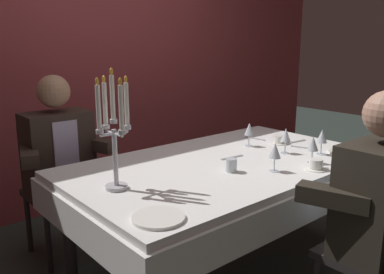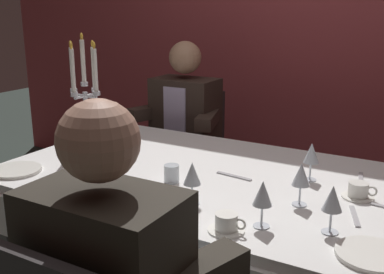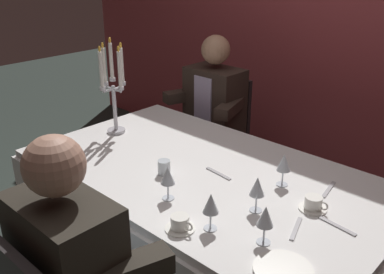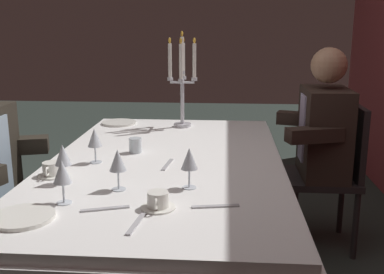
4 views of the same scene
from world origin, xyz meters
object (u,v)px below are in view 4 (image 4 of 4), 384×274
Objects in this scene: candelabra at (182,82)px; water_tumbler_0 at (135,145)px; dining_table at (166,184)px; wine_glass_1 at (95,139)px; dinner_plate_0 at (119,123)px; wine_glass_2 at (189,160)px; coffee_cup_1 at (52,170)px; seated_diner_0 at (325,132)px; dinner_plate_1 at (23,217)px; wine_glass_0 at (118,161)px; wine_glass_4 at (62,173)px; coffee_cup_0 at (158,201)px; wine_glass_3 at (63,156)px.

water_tumbler_0 is at bearing -16.06° from candelabra.
wine_glass_1 reaches higher than dining_table.
wine_glass_1 is at bearing 5.79° from dinner_plate_0.
coffee_cup_1 is at bearing -99.84° from wine_glass_2.
wine_glass_2 reaches higher than dining_table.
candelabra reaches higher than seated_diner_0.
wine_glass_0 is (-0.30, 0.26, 0.11)m from dinner_plate_1.
dinner_plate_1 is 0.20m from wine_glass_4.
coffee_cup_1 is (1.06, -0.05, 0.02)m from dinner_plate_0.
wine_glass_1 is at bearing 147.38° from coffee_cup_1.
dinner_plate_0 is at bearing -161.69° from coffee_cup_0.
wine_glass_4 is (0.57, -0.30, 0.23)m from dining_table.
wine_glass_3 is 0.49m from coffee_cup_0.
dinner_plate_1 is at bearing -28.35° from dining_table.
dinner_plate_0 is at bearing -167.09° from wine_glass_0.
wine_glass_2 is 0.25m from coffee_cup_0.
wine_glass_3 is (-0.02, -0.51, -0.00)m from wine_glass_2.
dinner_plate_0 is at bearing -154.74° from wine_glass_2.
coffee_cup_0 is at bearing 18.31° from dinner_plate_0.
seated_diner_0 is at bearing 125.30° from coffee_cup_1.
candelabra is 1.18m from wine_glass_3.
seated_diner_0 is at bearing 85.57° from candelabra.
wine_glass_3 is at bearing -91.79° from wine_glass_2.
wine_glass_3 is 1.63m from seated_diner_0.
wine_glass_2 is at bearing 156.74° from coffee_cup_0.
dining_table is 0.82m from dinner_plate_1.
wine_glass_4 is at bearing 147.99° from dinner_plate_1.
coffee_cup_1 is (-0.44, -0.07, 0.02)m from dinner_plate_1.
wine_glass_3 is 1.24× the size of coffee_cup_1.
candelabra is at bearing 166.86° from wine_glass_4.
seated_diner_0 reaches higher than coffee_cup_0.
dinner_plate_0 is 0.71m from water_tumbler_0.
water_tumbler_0 is (-0.84, 0.22, 0.03)m from dinner_plate_1.
dining_table is at bearing -52.70° from seated_diner_0.
wine_glass_3 reaches higher than dinner_plate_1.
water_tumbler_0 is at bearing 19.59° from dinner_plate_0.
dinner_plate_0 is 1.35× the size of wine_glass_1.
water_tumbler_0 reaches higher than dining_table.
dining_table is at bearing 162.69° from wine_glass_0.
wine_glass_0 is (0.42, -0.13, 0.24)m from dining_table.
wine_glass_1 is (0.81, -0.33, -0.17)m from candelabra.
candelabra is 1.14m from wine_glass_2.
seated_diner_0 is at bearing 144.79° from wine_glass_2.
candelabra is at bearing 83.25° from dinner_plate_0.
wine_glass_1 is 0.51m from wine_glass_4.
dining_table is 0.47m from wine_glass_2.
wine_glass_2 is at bearing 122.64° from dinner_plate_1.
dinner_plate_1 is at bearing -32.01° from wine_glass_4.
candelabra is 3.60× the size of wine_glass_1.
coffee_cup_1 is (-0.10, -0.60, -0.09)m from wine_glass_2.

